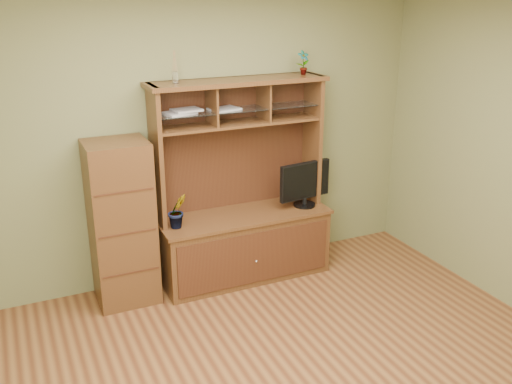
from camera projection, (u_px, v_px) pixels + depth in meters
room at (302, 210)px, 3.57m from camera, size 4.54×4.04×2.74m
media_hutch at (243, 225)px, 5.46m from camera, size 1.66×0.61×1.90m
monitor at (305, 183)px, 5.51m from camera, size 0.56×0.21×0.44m
orchid_plant at (177, 211)px, 5.03m from camera, size 0.19×0.16×0.32m
top_plant at (303, 63)px, 5.28m from camera, size 0.12×0.08×0.22m
reed_diffuser at (175, 70)px, 4.80m from camera, size 0.05×0.05×0.27m
magazines at (196, 111)px, 4.99m from camera, size 0.72×0.26×0.04m
side_cabinet at (122, 223)px, 4.95m from camera, size 0.52×0.48×1.47m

